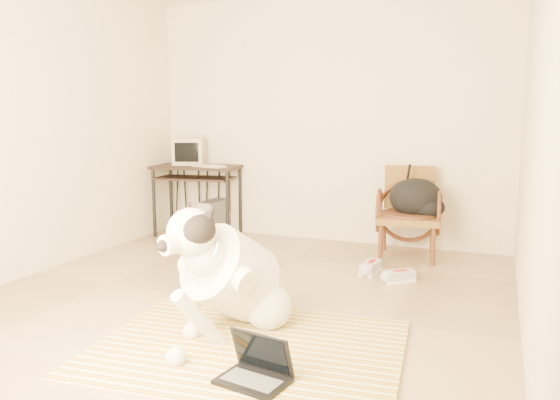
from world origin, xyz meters
The scene contains 15 objects.
floor centered at (0.00, 0.00, 0.00)m, with size 4.50×4.50×0.00m, color #9D8260.
wall_back centered at (0.00, 2.25, 1.35)m, with size 4.50×4.50×0.00m, color beige.
wall_left centered at (-2.00, 0.00, 1.35)m, with size 4.50×4.50×0.00m, color beige.
wall_right centered at (2.00, 0.00, 1.35)m, with size 4.50×4.50×0.00m, color beige.
rug centered at (0.46, -0.76, 0.01)m, with size 1.94×1.55×0.02m.
dog centered at (0.24, -0.55, 0.37)m, with size 0.68×1.28×0.93m.
laptop centered at (0.68, -1.12, 0.08)m, with size 0.40×0.32×0.25m.
computer_desk centered at (-1.46, 1.93, 0.71)m, with size 1.05×0.68×0.82m.
crt_monitor centered at (-1.60, 2.01, 0.98)m, with size 0.44×0.43×0.31m.
desk_keyboard centered at (-1.23, 1.82, 0.83)m, with size 0.41×0.15×0.03m, color #B1A48B.
pc_tower centered at (-1.27, 1.98, 0.21)m, with size 0.20×0.45×0.41m.
rattan_chair centered at (1.00, 1.85, 0.45)m, with size 0.65×0.64×0.89m.
backpack centered at (1.09, 1.83, 0.59)m, with size 0.55×0.43×0.38m.
sneaker_left centered at (0.79, 1.13, 0.05)m, with size 0.16×0.31×0.10m.
sneaker_right centered at (1.07, 0.96, 0.04)m, with size 0.28×0.27×0.10m.
Camera 1 is at (1.80, -3.57, 1.41)m, focal length 35.00 mm.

